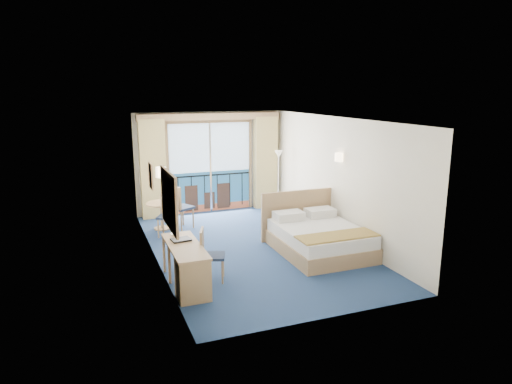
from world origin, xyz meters
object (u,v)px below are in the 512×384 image
(round_table, at_px, (162,209))
(floor_lamp, at_px, (279,166))
(table_chair_a, at_px, (179,205))
(nightstand, at_px, (315,221))
(table_chair_b, at_px, (168,212))
(desk, at_px, (191,272))
(desk_chair, at_px, (208,252))
(armchair, at_px, (288,209))
(bed, at_px, (318,237))

(round_table, bearing_deg, floor_lamp, 6.39)
(round_table, distance_m, table_chair_a, 0.43)
(nightstand, relative_size, table_chair_b, 0.54)
(floor_lamp, height_order, table_chair_a, floor_lamp)
(desk, bearing_deg, desk_chair, 49.02)
(armchair, distance_m, table_chair_a, 2.72)
(nightstand, bearing_deg, desk_chair, -149.06)
(bed, bearing_deg, desk_chair, -166.50)
(bed, xyz_separation_m, armchair, (0.34, 2.21, 0.01))
(desk_chair, height_order, table_chair_b, table_chair_b)
(armchair, distance_m, table_chair_b, 3.01)
(floor_lamp, bearing_deg, nightstand, -85.65)
(desk, bearing_deg, floor_lamp, 51.13)
(nightstand, xyz_separation_m, table_chair_a, (-2.95, 1.32, 0.35))
(armchair, bearing_deg, round_table, -45.68)
(nightstand, distance_m, desk, 4.22)
(round_table, height_order, table_chair_b, table_chair_b)
(armchair, xyz_separation_m, table_chair_b, (-3.00, 0.00, 0.21))
(floor_lamp, distance_m, table_chair_a, 2.94)
(desk_chair, bearing_deg, round_table, 23.77)
(desk_chair, xyz_separation_m, table_chair_a, (0.13, 3.17, 0.08))
(nightstand, height_order, table_chair_b, table_chair_b)
(floor_lamp, relative_size, round_table, 2.36)
(floor_lamp, bearing_deg, armchair, -98.17)
(armchair, distance_m, floor_lamp, 1.32)
(floor_lamp, xyz_separation_m, desk, (-3.37, -4.18, -0.88))
(bed, distance_m, nightstand, 1.39)
(bed, distance_m, round_table, 3.87)
(desk, distance_m, desk_chair, 0.66)
(nightstand, height_order, desk, desk)
(bed, bearing_deg, floor_lamp, 81.48)
(bed, relative_size, table_chair_b, 2.19)
(table_chair_a, bearing_deg, table_chair_b, 110.24)
(nightstand, bearing_deg, floor_lamp, 94.35)
(table_chair_b, bearing_deg, table_chair_a, 77.52)
(bed, distance_m, desk, 3.10)
(armchair, xyz_separation_m, floor_lamp, (0.13, 0.89, 0.96))
(floor_lamp, height_order, table_chair_b, floor_lamp)
(armchair, distance_m, round_table, 3.12)
(floor_lamp, distance_m, table_chair_b, 3.34)
(table_chair_a, bearing_deg, armchair, -126.54)
(armchair, xyz_separation_m, table_chair_a, (-2.68, 0.37, 0.28))
(bed, bearing_deg, desk, -159.54)
(nightstand, height_order, desk_chair, desk_chair)
(bed, distance_m, table_chair_b, 3.47)
(floor_lamp, height_order, desk, floor_lamp)
(desk_chair, xyz_separation_m, table_chair_b, (-0.18, 2.81, 0.01))
(floor_lamp, xyz_separation_m, round_table, (-3.20, -0.36, -0.80))
(floor_lamp, height_order, desk_chair, floor_lamp)
(floor_lamp, relative_size, table_chair_b, 1.79)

